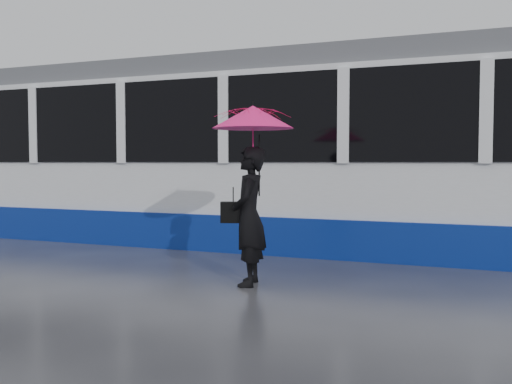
% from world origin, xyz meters
% --- Properties ---
extents(ground, '(90.00, 90.00, 0.00)m').
position_xyz_m(ground, '(0.00, 0.00, 0.00)').
color(ground, '#29282D').
rests_on(ground, ground).
extents(rails, '(34.00, 1.51, 0.02)m').
position_xyz_m(rails, '(0.00, 2.50, 0.01)').
color(rails, '#3F3D38').
rests_on(rails, ground).
extents(tram, '(26.00, 2.56, 3.35)m').
position_xyz_m(tram, '(-0.43, 2.50, 1.64)').
color(tram, white).
rests_on(tram, ground).
extents(woman, '(0.55, 0.70, 1.69)m').
position_xyz_m(woman, '(0.43, -0.89, 0.84)').
color(woman, black).
rests_on(woman, ground).
extents(umbrella, '(1.21, 1.21, 1.14)m').
position_xyz_m(umbrella, '(0.48, -0.89, 1.85)').
color(umbrella, '#E41380').
rests_on(umbrella, ground).
extents(handbag, '(0.32, 0.20, 0.44)m').
position_xyz_m(handbag, '(0.21, -0.87, 0.88)').
color(handbag, black).
rests_on(handbag, ground).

